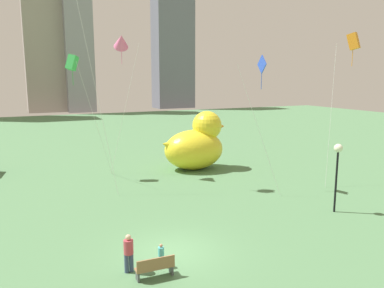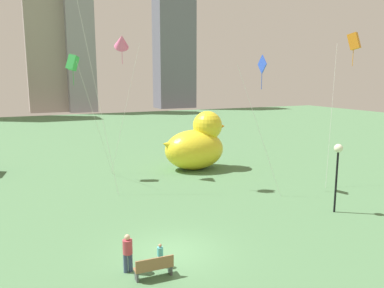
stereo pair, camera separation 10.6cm
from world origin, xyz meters
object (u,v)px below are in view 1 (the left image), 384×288
person_child (161,254)px  lamppost (338,158)px  kite_orange (353,42)px  person_adult (129,251)px  kite_blue (262,69)px  kite_pink (121,41)px  kite_green (72,63)px  giant_inflatable_duck (196,145)px  park_bench (155,267)px

person_child → lamppost: (11.69, 1.95, 2.69)m
person_child → kite_orange: kite_orange is taller
person_adult → kite_blue: kite_blue is taller
kite_pink → kite_orange: size_ratio=1.04×
person_adult → kite_orange: size_ratio=0.15×
lamppost → person_adult: bearing=-172.2°
kite_green → kite_orange: (17.51, -10.58, 1.36)m
giant_inflatable_duck → kite_green: bearing=172.5°
kite_orange → person_child: bearing=-160.3°
person_child → park_bench: bearing=-125.4°
park_bench → kite_blue: 16.02m
lamppost → kite_blue: size_ratio=0.44×
park_bench → lamppost: bearing=12.5°
lamppost → kite_pink: size_ratio=0.36×
kite_pink → park_bench: bearing=-101.0°
person_child → giant_inflatable_duck: size_ratio=0.17×
park_bench → kite_green: 19.24m
person_adult → kite_blue: bearing=33.4°
person_adult → giant_inflatable_duck: (10.26, 15.06, 1.24)m
park_bench → giant_inflatable_duck: giant_inflatable_duck is taller
park_bench → person_adult: bearing=131.7°
person_child → kite_pink: kite_pink is taller
kite_green → kite_pink: size_ratio=0.85×
person_child → kite_green: bearing=93.2°
park_bench → kite_green: size_ratio=0.16×
kite_orange → giant_inflatable_duck: bearing=129.6°
lamppost → giant_inflatable_duck: bearing=101.8°
kite_blue → lamppost: bearing=-77.4°
kite_pink → kite_orange: kite_pink is taller
kite_pink → kite_orange: (14.02, -9.23, -0.28)m
person_adult → kite_orange: (17.94, 5.78, 9.41)m
park_bench → person_child: size_ratio=1.53×
giant_inflatable_duck → lamppost: giant_inflatable_duck is taller
lamppost → kite_pink: kite_pink is taller
kite_orange → kite_pink: bearing=146.7°
person_child → kite_green: (-0.91, 16.52, 8.38)m
person_adult → person_child: person_adult is taller
person_adult → kite_pink: bearing=75.4°
lamppost → kite_orange: size_ratio=0.37×
park_bench → kite_pink: size_ratio=0.14×
kite_green → lamppost: bearing=-49.1°
giant_inflatable_duck → kite_blue: size_ratio=0.64×
giant_inflatable_duck → kite_pink: bearing=-179.5°
park_bench → kite_orange: (17.13, 6.69, 9.83)m
person_child → giant_inflatable_duck: (8.91, 15.22, 1.57)m
kite_green → kite_pink: bearing=-21.3°
park_bench → kite_blue: bearing=38.4°
giant_inflatable_duck → kite_blue: (1.45, -7.33, 6.30)m
kite_orange → person_adult: bearing=-162.2°
lamppost → kite_green: (-12.60, 14.57, 5.69)m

